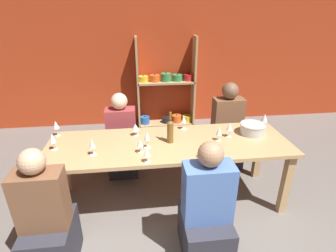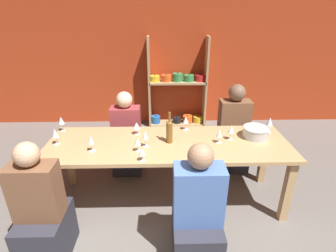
{
  "view_description": "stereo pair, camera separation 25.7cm",
  "coord_description": "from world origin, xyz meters",
  "px_view_note": "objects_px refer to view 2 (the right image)",
  "views": [
    {
      "loc": [
        -0.23,
        -1.07,
        2.09
      ],
      "look_at": [
        0.08,
        1.51,
        0.92
      ],
      "focal_mm": 28.0,
      "sensor_mm": 36.0,
      "label": 1
    },
    {
      "loc": [
        0.02,
        -1.09,
        2.09
      ],
      "look_at": [
        0.08,
        1.51,
        0.92
      ],
      "focal_mm": 28.0,
      "sensor_mm": 36.0,
      "label": 2
    }
  ],
  "objects_px": {
    "wine_glass_red_a": "(91,141)",
    "person_near_a": "(197,218)",
    "wine_glass_empty_e": "(142,152)",
    "wine_glass_empty_c": "(61,121)",
    "wine_glass_empty_d": "(145,135)",
    "person_far_a": "(232,137)",
    "wine_glass_empty_a": "(55,134)",
    "person_far_b": "(127,142)",
    "wine_glass_red_b": "(186,120)",
    "wine_glass_empty_h": "(137,126)",
    "wine_glass_white_b": "(137,142)",
    "wine_glass_empty_b": "(199,150)",
    "shelf_unit": "(178,93)",
    "wine_glass_white_a": "(231,130)",
    "mixing_bowl": "(256,132)",
    "person_near_b": "(43,218)",
    "wine_glass_empty_g": "(219,133)",
    "dining_table": "(168,150)",
    "wine_glass_empty_f": "(270,122)",
    "wine_bottle_green": "(169,131)"
  },
  "relations": [
    {
      "from": "wine_glass_empty_g",
      "to": "dining_table",
      "type": "bearing_deg",
      "value": 178.48
    },
    {
      "from": "wine_glass_empty_b",
      "to": "wine_glass_empty_g",
      "type": "height_order",
      "value": "wine_glass_empty_g"
    },
    {
      "from": "wine_glass_empty_b",
      "to": "wine_glass_empty_d",
      "type": "height_order",
      "value": "wine_glass_empty_d"
    },
    {
      "from": "wine_glass_red_b",
      "to": "wine_glass_empty_h",
      "type": "distance_m",
      "value": 0.58
    },
    {
      "from": "wine_glass_white_a",
      "to": "person_near_b",
      "type": "relative_size",
      "value": 0.15
    },
    {
      "from": "wine_bottle_green",
      "to": "dining_table",
      "type": "bearing_deg",
      "value": -157.47
    },
    {
      "from": "wine_glass_empty_c",
      "to": "wine_glass_empty_d",
      "type": "relative_size",
      "value": 0.97
    },
    {
      "from": "wine_glass_white_a",
      "to": "wine_glass_empty_e",
      "type": "xyz_separation_m",
      "value": [
        -0.94,
        -0.42,
        -0.02
      ]
    },
    {
      "from": "wine_glass_empty_a",
      "to": "wine_glass_empty_e",
      "type": "relative_size",
      "value": 1.31
    },
    {
      "from": "wine_glass_empty_a",
      "to": "wine_glass_empty_c",
      "type": "bearing_deg",
      "value": 98.43
    },
    {
      "from": "wine_glass_empty_d",
      "to": "wine_glass_white_a",
      "type": "distance_m",
      "value": 0.93
    },
    {
      "from": "person_far_b",
      "to": "shelf_unit",
      "type": "bearing_deg",
      "value": -117.29
    },
    {
      "from": "wine_glass_white_a",
      "to": "wine_glass_red_a",
      "type": "bearing_deg",
      "value": -171.32
    },
    {
      "from": "mixing_bowl",
      "to": "person_far_b",
      "type": "distance_m",
      "value": 1.69
    },
    {
      "from": "wine_bottle_green",
      "to": "person_near_b",
      "type": "relative_size",
      "value": 0.3
    },
    {
      "from": "wine_glass_red_b",
      "to": "wine_glass_white_b",
      "type": "relative_size",
      "value": 1.15
    },
    {
      "from": "dining_table",
      "to": "person_far_b",
      "type": "xyz_separation_m",
      "value": [
        -0.55,
        0.7,
        -0.27
      ]
    },
    {
      "from": "wine_glass_empty_d",
      "to": "wine_glass_white_b",
      "type": "relative_size",
      "value": 1.29
    },
    {
      "from": "wine_glass_empty_b",
      "to": "person_far_a",
      "type": "xyz_separation_m",
      "value": [
        0.63,
        1.11,
        -0.43
      ]
    },
    {
      "from": "wine_glass_empty_f",
      "to": "wine_glass_white_a",
      "type": "bearing_deg",
      "value": -161.35
    },
    {
      "from": "mixing_bowl",
      "to": "person_near_b",
      "type": "bearing_deg",
      "value": -158.31
    },
    {
      "from": "wine_glass_empty_e",
      "to": "person_near_a",
      "type": "height_order",
      "value": "person_near_a"
    },
    {
      "from": "wine_glass_empty_b",
      "to": "wine_glass_white_b",
      "type": "distance_m",
      "value": 0.62
    },
    {
      "from": "wine_glass_empty_h",
      "to": "wine_glass_red_a",
      "type": "bearing_deg",
      "value": -137.66
    },
    {
      "from": "wine_glass_empty_b",
      "to": "wine_glass_white_a",
      "type": "height_order",
      "value": "wine_glass_white_a"
    },
    {
      "from": "wine_glass_empty_c",
      "to": "wine_glass_empty_d",
      "type": "xyz_separation_m",
      "value": [
        1.0,
        -0.41,
        -0.0
      ]
    },
    {
      "from": "dining_table",
      "to": "wine_glass_empty_g",
      "type": "xyz_separation_m",
      "value": [
        0.54,
        -0.01,
        0.2
      ]
    },
    {
      "from": "shelf_unit",
      "to": "person_far_b",
      "type": "distance_m",
      "value": 1.73
    },
    {
      "from": "mixing_bowl",
      "to": "person_far_b",
      "type": "height_order",
      "value": "person_far_b"
    },
    {
      "from": "wine_glass_empty_a",
      "to": "person_near_a",
      "type": "height_order",
      "value": "person_near_a"
    },
    {
      "from": "dining_table",
      "to": "wine_glass_empty_h",
      "type": "height_order",
      "value": "wine_glass_empty_h"
    },
    {
      "from": "wine_glass_empty_a",
      "to": "person_near_a",
      "type": "bearing_deg",
      "value": -27.61
    },
    {
      "from": "mixing_bowl",
      "to": "wine_glass_empty_f",
      "type": "relative_size",
      "value": 1.55
    },
    {
      "from": "wine_glass_white_a",
      "to": "person_far_a",
      "type": "relative_size",
      "value": 0.14
    },
    {
      "from": "person_far_b",
      "to": "wine_glass_empty_e",
      "type": "bearing_deg",
      "value": 105.35
    },
    {
      "from": "wine_glass_white_a",
      "to": "person_near_b",
      "type": "height_order",
      "value": "person_near_b"
    },
    {
      "from": "dining_table",
      "to": "wine_glass_white_b",
      "type": "distance_m",
      "value": 0.4
    },
    {
      "from": "shelf_unit",
      "to": "wine_glass_empty_h",
      "type": "distance_m",
      "value": 2.1
    },
    {
      "from": "shelf_unit",
      "to": "wine_glass_red_a",
      "type": "xyz_separation_m",
      "value": [
        -1.01,
        -2.39,
        0.25
      ]
    },
    {
      "from": "dining_table",
      "to": "wine_glass_empty_h",
      "type": "relative_size",
      "value": 18.18
    },
    {
      "from": "person_far_b",
      "to": "wine_glass_red_b",
      "type": "bearing_deg",
      "value": 153.56
    },
    {
      "from": "shelf_unit",
      "to": "mixing_bowl",
      "type": "height_order",
      "value": "shelf_unit"
    },
    {
      "from": "wine_glass_white_b",
      "to": "person_near_a",
      "type": "bearing_deg",
      "value": -46.47
    },
    {
      "from": "mixing_bowl",
      "to": "wine_bottle_green",
      "type": "height_order",
      "value": "wine_bottle_green"
    },
    {
      "from": "wine_glass_empty_e",
      "to": "wine_glass_empty_b",
      "type": "bearing_deg",
      "value": 0.02
    },
    {
      "from": "wine_glass_empty_e",
      "to": "wine_glass_empty_h",
      "type": "xyz_separation_m",
      "value": [
        -0.1,
        0.58,
        0.01
      ]
    },
    {
      "from": "wine_glass_empty_e",
      "to": "wine_glass_empty_a",
      "type": "bearing_deg",
      "value": 159.25
    },
    {
      "from": "wine_glass_red_a",
      "to": "person_near_a",
      "type": "xyz_separation_m",
      "value": [
        1.01,
        -0.59,
        -0.47
      ]
    },
    {
      "from": "person_near_b",
      "to": "wine_glass_empty_c",
      "type": "bearing_deg",
      "value": 96.83
    },
    {
      "from": "wine_glass_red_a",
      "to": "person_far_a",
      "type": "bearing_deg",
      "value": 28.51
    }
  ]
}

